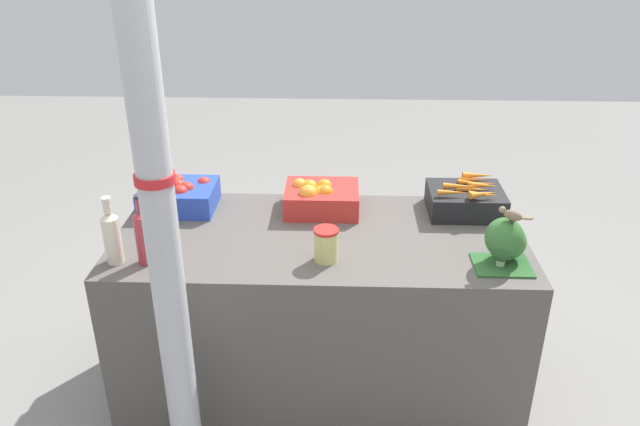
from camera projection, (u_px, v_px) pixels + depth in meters
ground_plane at (320, 381)px, 3.02m from camera, size 10.00×10.00×0.00m
market_table at (320, 312)px, 2.84m from camera, size 1.74×0.82×0.81m
support_pole at (159, 213)px, 1.95m from camera, size 0.13×0.13×2.39m
apple_crate at (178, 195)px, 2.87m from camera, size 0.33×0.28×0.15m
orange_crate at (321, 197)px, 2.85m from camera, size 0.33×0.28×0.15m
carrot_crate at (466, 200)px, 2.83m from camera, size 0.33×0.28×0.15m
broccoli_pile at (506, 242)px, 2.40m from camera, size 0.22×0.20×0.20m
juice_bottle_cloudy at (112, 236)px, 2.40m from camera, size 0.07×0.07×0.28m
juice_bottle_ruby at (144, 235)px, 2.40m from camera, size 0.07×0.07×0.29m
pickle_jar at (326, 245)px, 2.44m from camera, size 0.10×0.10×0.14m
sparrow_bird at (512, 215)px, 2.32m from camera, size 0.12×0.09×0.05m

